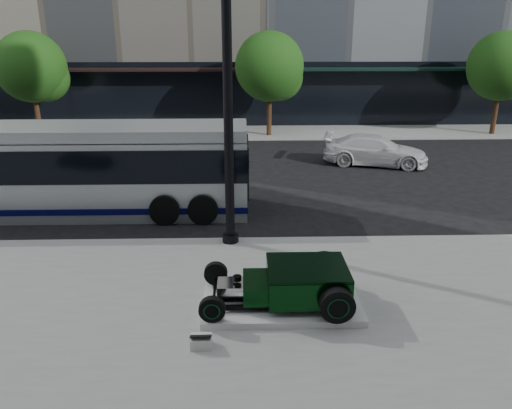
{
  "coord_description": "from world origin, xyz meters",
  "views": [
    {
      "loc": [
        -0.55,
        -15.36,
        5.82
      ],
      "look_at": [
        -0.17,
        -2.19,
        1.2
      ],
      "focal_mm": 35.0,
      "sensor_mm": 36.0,
      "label": 1
    }
  ],
  "objects_px": {
    "hot_rod": "(297,282)",
    "transit_bus": "(66,169)",
    "white_sedan": "(375,150)",
    "lamppost": "(228,105)"
  },
  "relations": [
    {
      "from": "lamppost",
      "to": "transit_bus",
      "type": "distance_m",
      "value": 6.73
    },
    {
      "from": "hot_rod",
      "to": "transit_bus",
      "type": "relative_size",
      "value": 0.27
    },
    {
      "from": "hot_rod",
      "to": "lamppost",
      "type": "bearing_deg",
      "value": 112.86
    },
    {
      "from": "lamppost",
      "to": "transit_bus",
      "type": "xyz_separation_m",
      "value": [
        -5.48,
        2.99,
        -2.49
      ]
    },
    {
      "from": "transit_bus",
      "to": "white_sedan",
      "type": "bearing_deg",
      "value": 26.35
    },
    {
      "from": "hot_rod",
      "to": "transit_bus",
      "type": "bearing_deg",
      "value": 136.78
    },
    {
      "from": "hot_rod",
      "to": "transit_bus",
      "type": "distance_m",
      "value": 9.62
    },
    {
      "from": "transit_bus",
      "to": "white_sedan",
      "type": "relative_size",
      "value": 2.62
    },
    {
      "from": "lamppost",
      "to": "white_sedan",
      "type": "xyz_separation_m",
      "value": [
        6.39,
        8.87,
        -3.31
      ]
    },
    {
      "from": "transit_bus",
      "to": "white_sedan",
      "type": "xyz_separation_m",
      "value": [
        11.87,
        5.88,
        -0.81
      ]
    }
  ]
}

